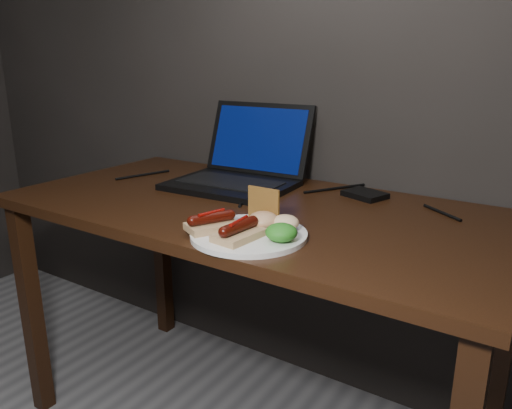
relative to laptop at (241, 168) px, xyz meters
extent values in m
cube|color=#2D2826|center=(0.16, 0.20, 0.45)|extent=(3.50, 0.02, 2.50)
cube|color=black|center=(0.16, -0.17, -0.07)|extent=(1.40, 0.70, 0.03)
cube|color=black|center=(-0.49, -0.47, -0.44)|extent=(0.05, 0.05, 0.72)
cube|color=black|center=(-0.49, 0.13, -0.44)|extent=(0.05, 0.05, 0.72)
cube|color=black|center=(0.81, 0.13, -0.44)|extent=(0.05, 0.05, 0.72)
cube|color=black|center=(0.00, -0.06, -0.04)|extent=(0.38, 0.30, 0.02)
cube|color=black|center=(0.00, -0.06, -0.03)|extent=(0.32, 0.17, 0.00)
cube|color=black|center=(-0.01, 0.12, 0.08)|extent=(0.37, 0.11, 0.23)
cube|color=#081151|center=(-0.01, 0.12, 0.08)|extent=(0.34, 0.09, 0.20)
cube|color=black|center=(0.39, 0.07, -0.04)|extent=(0.14, 0.12, 0.02)
cylinder|color=black|center=(0.11, -0.14, -0.05)|extent=(0.09, 0.16, 0.01)
cylinder|color=black|center=(0.29, 0.10, -0.05)|extent=(0.12, 0.19, 0.01)
cylinder|color=black|center=(0.62, 0.02, -0.05)|extent=(0.12, 0.09, 0.01)
cylinder|color=black|center=(-0.34, -0.10, -0.05)|extent=(0.07, 0.19, 0.01)
cylinder|color=white|center=(0.30, -0.40, -0.04)|extent=(0.31, 0.31, 0.01)
cube|color=tan|center=(0.22, -0.43, -0.03)|extent=(0.12, 0.13, 0.02)
cylinder|color=#470F04|center=(0.22, -0.43, -0.01)|extent=(0.07, 0.10, 0.02)
sphere|color=#470F04|center=(0.20, -0.47, -0.01)|extent=(0.03, 0.02, 0.02)
sphere|color=#470F04|center=(0.24, -0.38, -0.01)|extent=(0.02, 0.02, 0.02)
cylinder|color=#6F0905|center=(0.22, -0.43, 0.00)|extent=(0.03, 0.07, 0.01)
cube|color=tan|center=(0.30, -0.44, -0.03)|extent=(0.08, 0.12, 0.02)
cylinder|color=#470F04|center=(0.30, -0.44, -0.01)|extent=(0.04, 0.10, 0.02)
sphere|color=#470F04|center=(0.30, -0.49, -0.01)|extent=(0.03, 0.02, 0.02)
sphere|color=#470F04|center=(0.31, -0.39, -0.01)|extent=(0.03, 0.02, 0.02)
cylinder|color=#6F0905|center=(0.30, -0.44, 0.00)|extent=(0.01, 0.07, 0.01)
cube|color=#9D672B|center=(0.29, -0.32, 0.00)|extent=(0.09, 0.01, 0.08)
ellipsoid|color=#155911|center=(0.39, -0.40, -0.02)|extent=(0.07, 0.07, 0.04)
ellipsoid|color=#A73110|center=(0.31, -0.36, -0.02)|extent=(0.07, 0.07, 0.04)
ellipsoid|color=white|center=(0.36, -0.34, -0.02)|extent=(0.06, 0.06, 0.04)
camera|label=1|loc=(0.90, -1.28, 0.35)|focal=35.00mm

